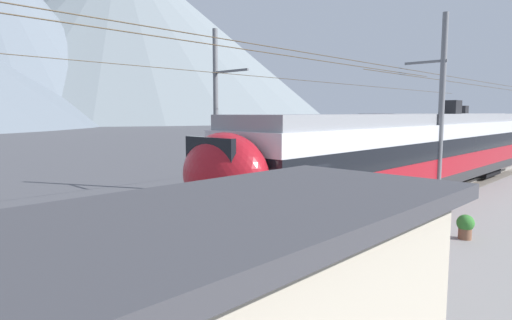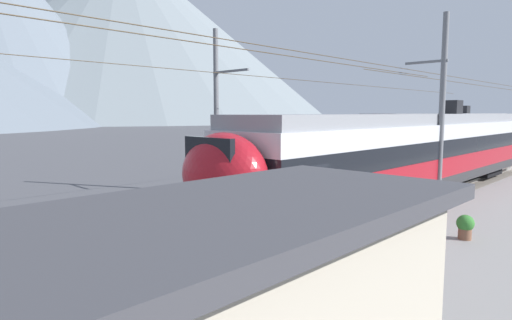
% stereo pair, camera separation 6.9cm
% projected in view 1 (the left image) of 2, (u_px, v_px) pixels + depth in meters
% --- Properties ---
extents(ground_plane, '(400.00, 400.00, 0.00)m').
position_uv_depth(ground_plane, '(277.00, 254.00, 11.81)').
color(ground_plane, '#4C4C51').
extents(platform_slab, '(120.00, 7.42, 0.28)m').
position_uv_depth(platform_slab, '(462.00, 303.00, 8.43)').
color(platform_slab, gray).
rests_on(platform_slab, ground).
extents(track_near, '(120.00, 3.00, 0.28)m').
position_uv_depth(track_near, '(260.00, 246.00, 12.27)').
color(track_near, slate).
rests_on(track_near, ground).
extents(track_far, '(120.00, 3.00, 0.28)m').
position_uv_depth(track_far, '(155.00, 215.00, 16.04)').
color(track_far, slate).
rests_on(track_far, ground).
extents(train_near_platform, '(25.07, 2.99, 4.27)m').
position_uv_depth(train_near_platform, '(417.00, 150.00, 19.48)').
color(train_near_platform, '#2D2D30').
rests_on(train_near_platform, track_near).
extents(train_far_track, '(26.48, 2.85, 4.27)m').
position_uv_depth(train_far_track, '(444.00, 133.00, 36.06)').
color(train_far_track, '#2D2D30').
rests_on(train_far_track, track_far).
extents(catenary_mast_mid, '(49.86, 1.77, 7.90)m').
position_uv_depth(catenary_mast_mid, '(439.00, 107.00, 17.46)').
color(catenary_mast_mid, slate).
rests_on(catenary_mast_mid, ground).
extents(catenary_mast_far_side, '(49.86, 2.35, 7.85)m').
position_uv_depth(catenary_mast_far_side, '(218.00, 108.00, 20.32)').
color(catenary_mast_far_side, slate).
rests_on(catenary_mast_far_side, ground).
extents(platform_sign, '(0.70, 0.08, 2.03)m').
position_uv_depth(platform_sign, '(335.00, 214.00, 9.00)').
color(platform_sign, '#59595B').
rests_on(platform_sign, platform_slab).
extents(passenger_walking, '(0.53, 0.22, 1.69)m').
position_uv_depth(passenger_walking, '(248.00, 261.00, 7.72)').
color(passenger_walking, '#383842').
rests_on(passenger_walking, platform_slab).
extents(handbag_beside_passenger, '(0.32, 0.18, 0.39)m').
position_uv_depth(handbag_beside_passenger, '(287.00, 294.00, 8.19)').
color(handbag_beside_passenger, black).
rests_on(handbag_beside_passenger, platform_slab).
extents(handbag_near_sign, '(0.32, 0.18, 0.38)m').
position_uv_depth(handbag_near_sign, '(332.00, 279.00, 8.95)').
color(handbag_near_sign, maroon).
rests_on(handbag_near_sign, platform_slab).
extents(potted_plant_platform_edge, '(0.51, 0.51, 0.80)m').
position_uv_depth(potted_plant_platform_edge, '(320.00, 297.00, 7.34)').
color(potted_plant_platform_edge, brown).
rests_on(potted_plant_platform_edge, platform_slab).
extents(potted_plant_by_shelter, '(0.49, 0.49, 0.72)m').
position_uv_depth(potted_plant_by_shelter, '(465.00, 225.00, 12.20)').
color(potted_plant_by_shelter, brown).
rests_on(potted_plant_by_shelter, platform_slab).
extents(mountain_right_ridge, '(206.79, 206.79, 86.73)m').
position_uv_depth(mountain_right_ridge, '(122.00, 34.00, 214.11)').
color(mountain_right_ridge, slate).
rests_on(mountain_right_ridge, ground).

